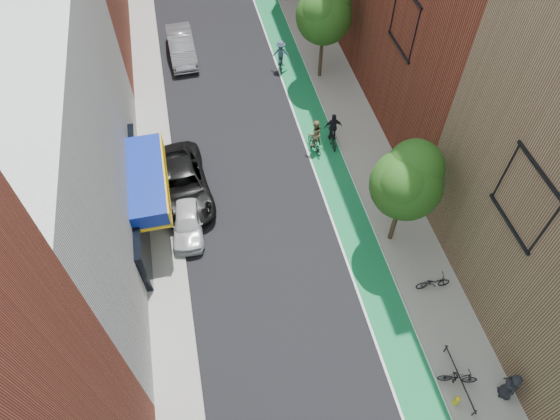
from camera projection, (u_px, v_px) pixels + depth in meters
bike_lane at (290, 63)px, 35.61m from camera, size 2.00×68.00×0.01m
sidewalk_left at (149, 81)px, 34.23m from camera, size 2.00×68.00×0.15m
sidewalk_right at (324, 57)px, 35.89m from camera, size 3.00×68.00×0.15m
building_left_white at (20, 155)px, 21.69m from camera, size 8.00×20.00×12.00m
tree_near at (408, 180)px, 22.57m from camera, size 3.40×3.36×6.42m
tree_mid at (325, 11)px, 30.79m from camera, size 3.55×3.53×6.74m
parked_car_white at (188, 220)px, 26.14m from camera, size 2.01×4.14×1.36m
parked_car_black at (183, 184)px, 27.49m from camera, size 3.25×6.23×1.68m
parked_car_silver at (181, 46)px, 35.45m from camera, size 1.87×5.09×1.66m
cyclist_lane_near at (315, 138)px, 29.55m from camera, size 1.02×1.69×2.18m
cyclist_lane_mid at (333, 133)px, 29.95m from camera, size 1.14×1.84×2.22m
cyclist_lane_far at (281, 57)px, 34.49m from camera, size 1.26×1.88×2.12m
parked_bike_mid at (458, 377)px, 21.07m from camera, size 1.76×0.94×1.02m
parked_bike_far at (433, 282)px, 23.96m from camera, size 1.72×0.69×0.88m
pedestrian at (511, 386)px, 20.47m from camera, size 0.85×1.02×1.77m
fire_hydrant at (457, 400)px, 20.63m from camera, size 0.24×0.24×0.69m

